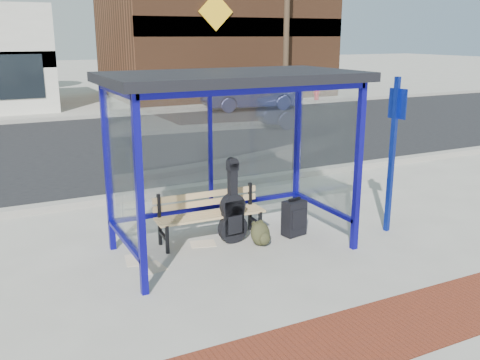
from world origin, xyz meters
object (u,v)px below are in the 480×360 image
backpack (261,234)px  parked_car (252,93)px  bench (209,212)px  guitar_bag (233,214)px  suitcase (294,218)px  fire_hydrant (317,93)px

backpack → parked_car: 14.23m
bench → guitar_bag: guitar_bag is taller
suitcase → parked_car: parked_car is taller
guitar_bag → backpack: 0.49m
parked_car → fire_hydrant: 3.96m
bench → parked_car: 14.04m
guitar_bag → backpack: guitar_bag is taller
backpack → parked_car: parked_car is taller
bench → guitar_bag: (0.26, -0.23, 0.00)m
backpack → fire_hydrant: size_ratio=0.49×
guitar_bag → bench: bearing=134.9°
bench → fire_hydrant: bench is taller
backpack → parked_car: bearing=55.1°
bench → parked_car: parked_car is taller
suitcase → backpack: 0.65m
backpack → bench: bearing=129.8°
backpack → fire_hydrant: fire_hydrant is taller
guitar_bag → suitcase: 0.96m
guitar_bag → fire_hydrant: 17.10m
suitcase → bench: bearing=151.3°
guitar_bag → fire_hydrant: (10.66, 13.37, -0.03)m
backpack → fire_hydrant: 17.14m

